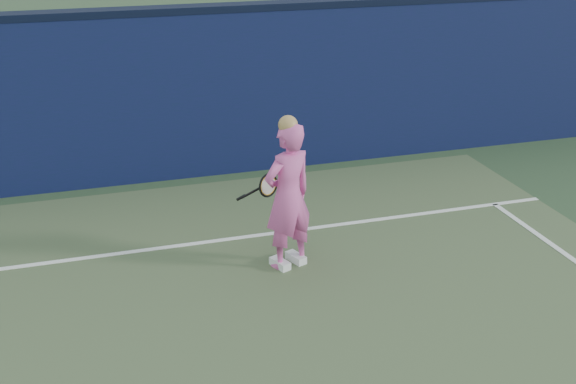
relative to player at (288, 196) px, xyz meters
name	(u,v)px	position (x,y,z in m)	size (l,w,h in m)	color
backstop_wall	(129,101)	(-1.46, 3.36, 0.36)	(24.00, 0.40, 2.50)	#0C1636
wall_cap	(121,12)	(-1.46, 3.36, 1.66)	(24.00, 0.42, 0.10)	black
player	(288,196)	(0.00, 0.00, 0.00)	(0.76, 0.63, 1.85)	#DE56A7
racket	(266,186)	(-0.16, 0.39, -0.01)	(0.55, 0.19, 0.30)	black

